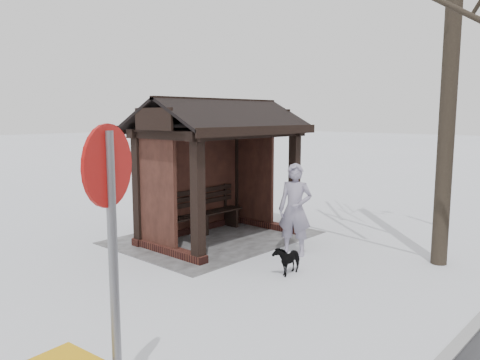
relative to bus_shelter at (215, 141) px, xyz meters
name	(u,v)px	position (x,y,z in m)	size (l,w,h in m)	color
ground	(221,239)	(0.00, 0.16, -2.17)	(120.00, 120.00, 0.00)	silver
trampled_patch	(214,237)	(0.00, -0.04, -2.16)	(4.20, 3.20, 0.02)	gray
bus_shelter	(215,141)	(0.00, 0.00, 0.00)	(3.60, 2.40, 3.09)	#371714
pedestrian	(295,210)	(-0.16, 2.04, -1.26)	(0.66, 0.43, 1.81)	gray
dog	(287,259)	(0.83, 2.60, -1.91)	(0.28, 0.60, 0.51)	black
road_sign	(111,219)	(5.13, 3.95, -0.27)	(0.63, 0.31, 2.67)	slate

